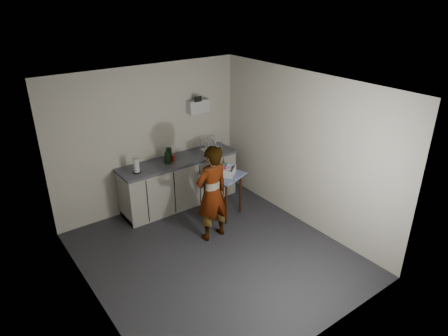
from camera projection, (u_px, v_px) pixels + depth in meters
ground at (215, 255)px, 6.15m from camera, size 4.00×4.00×0.00m
wall_back at (149, 139)px, 7.07m from camera, size 3.60×0.02×2.60m
wall_right at (303, 151)px, 6.58m from camera, size 0.02×4.00×2.60m
wall_left at (88, 219)px, 4.64m from camera, size 0.02×4.00×2.60m
ceiling at (213, 88)px, 5.07m from camera, size 3.60×4.00×0.01m
kitchen_counter at (180, 183)px, 7.43m from camera, size 2.24×0.62×0.91m
wall_shelf at (198, 106)px, 7.37m from camera, size 0.42×0.18×0.37m
side_table at (223, 180)px, 6.96m from camera, size 0.79×0.79×0.80m
standing_man at (212, 193)px, 6.27m from camera, size 0.60×0.41×1.60m
soap_bottle at (167, 156)px, 7.01m from camera, size 0.12×0.12×0.30m
soda_can at (173, 158)px, 7.13m from camera, size 0.06×0.06×0.11m
dark_bottle at (170, 154)px, 7.11m from camera, size 0.07×0.07×0.25m
paper_towel at (136, 166)px, 6.67m from camera, size 0.14×0.14×0.25m
dish_rack at (211, 147)px, 7.61m from camera, size 0.36×0.27×0.25m
bakery_box at (224, 169)px, 6.88m from camera, size 0.46×0.46×0.45m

